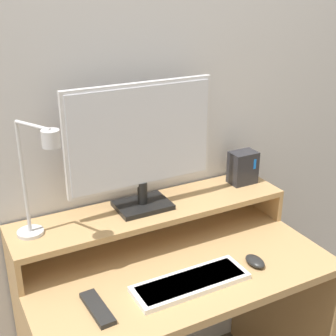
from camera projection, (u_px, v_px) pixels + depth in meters
name	position (u px, v px, depth m)	size (l,w,h in m)	color
wall_back	(132.00, 102.00, 1.70)	(6.00, 0.05, 2.50)	silver
desk	(175.00, 317.00, 1.71)	(1.04, 0.59, 0.76)	tan
monitor_shelf	(152.00, 212.00, 1.72)	(1.04, 0.24, 0.13)	tan
monitor	(141.00, 143.00, 1.61)	(0.54, 0.14, 0.46)	black
desk_lamp	(38.00, 175.00, 1.41)	(0.14, 0.20, 0.39)	silver
router_dock	(243.00, 167.00, 1.89)	(0.11, 0.08, 0.13)	#28282D
keyboard	(191.00, 282.00, 1.50)	(0.38, 0.13, 0.02)	white
mouse	(255.00, 261.00, 1.60)	(0.05, 0.08, 0.03)	black
remote_control	(97.00, 308.00, 1.38)	(0.06, 0.17, 0.02)	black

